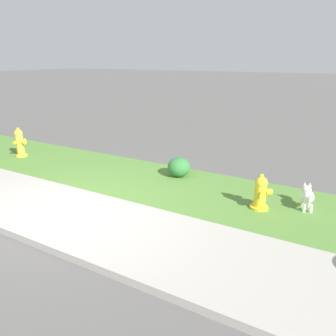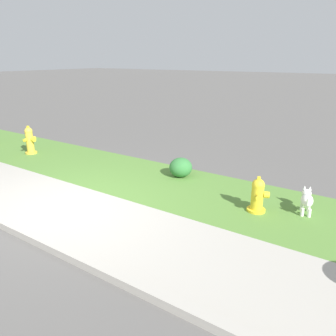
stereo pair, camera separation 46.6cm
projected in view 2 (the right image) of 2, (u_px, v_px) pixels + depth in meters
The scene contains 8 objects.
ground_plane at pixel (65, 209), 6.07m from camera, with size 120.00×120.00×0.00m, color #5B5956.
sidewalk_pavement at pixel (65, 209), 6.07m from camera, with size 18.00×1.86×0.01m, color #ADA89E.
grass_verge at pixel (137, 176), 7.73m from camera, with size 18.00×2.36×0.01m, color #568438.
street_curb at pixel (14, 229), 5.26m from camera, with size 18.00×0.16×0.12m, color #ADA89E.
fire_hydrant_far_end at pixel (258, 195), 5.89m from camera, with size 0.38×0.40×0.67m.
fire_hydrant_mid_block at pixel (30, 140), 9.46m from camera, with size 0.38×0.40×0.82m.
small_white_dog at pixel (307, 200), 5.86m from camera, with size 0.30×0.55×0.45m.
shrub_bush_mid_verge at pixel (181, 167), 7.66m from camera, with size 0.54×0.54×0.46m.
Camera 2 is at (4.65, -3.52, 2.67)m, focal length 35.00 mm.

